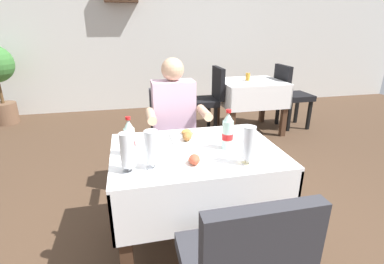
% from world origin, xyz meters
% --- Properties ---
extents(ground_plane, '(11.00, 11.00, 0.00)m').
position_xyz_m(ground_plane, '(0.00, 0.00, 0.00)').
color(ground_plane, '#473323').
extents(back_wall, '(11.00, 0.12, 2.75)m').
position_xyz_m(back_wall, '(0.00, 4.08, 1.37)').
color(back_wall, silver).
rests_on(back_wall, ground).
extents(main_dining_table, '(1.06, 0.78, 0.76)m').
position_xyz_m(main_dining_table, '(0.05, 0.19, 0.57)').
color(main_dining_table, white).
rests_on(main_dining_table, ground).
extents(chair_far_diner_seat, '(0.44, 0.50, 0.97)m').
position_xyz_m(chair_far_diner_seat, '(0.05, 0.97, 0.55)').
color(chair_far_diner_seat, '#2D2D33').
rests_on(chair_far_diner_seat, ground).
extents(seated_diner_far, '(0.50, 0.46, 1.26)m').
position_xyz_m(seated_diner_far, '(0.02, 0.86, 0.71)').
color(seated_diner_far, '#282D42').
rests_on(seated_diner_far, ground).
extents(plate_near_camera, '(0.23, 0.23, 0.07)m').
position_xyz_m(plate_near_camera, '(-0.01, -0.02, 0.78)').
color(plate_near_camera, white).
rests_on(plate_near_camera, main_dining_table).
extents(plate_far_diner, '(0.24, 0.24, 0.07)m').
position_xyz_m(plate_far_diner, '(0.03, 0.37, 0.78)').
color(plate_far_diner, white).
rests_on(plate_far_diner, main_dining_table).
extents(beer_glass_left, '(0.08, 0.08, 0.22)m').
position_xyz_m(beer_glass_left, '(-0.37, -0.03, 0.87)').
color(beer_glass_left, white).
rests_on(beer_glass_left, main_dining_table).
extents(beer_glass_middle, '(0.07, 0.07, 0.22)m').
position_xyz_m(beer_glass_middle, '(-0.24, -0.01, 0.87)').
color(beer_glass_middle, white).
rests_on(beer_glass_middle, main_dining_table).
extents(beer_glass_right, '(0.07, 0.07, 0.23)m').
position_xyz_m(beer_glass_right, '(0.29, -0.08, 0.88)').
color(beer_glass_right, white).
rests_on(beer_glass_right, main_dining_table).
extents(cola_bottle_primary, '(0.07, 0.07, 0.26)m').
position_xyz_m(cola_bottle_primary, '(0.25, 0.15, 0.87)').
color(cola_bottle_primary, silver).
rests_on(cola_bottle_primary, main_dining_table).
extents(cola_bottle_secondary, '(0.07, 0.07, 0.24)m').
position_xyz_m(cola_bottle_secondary, '(-0.36, 0.19, 0.87)').
color(cola_bottle_secondary, silver).
rests_on(cola_bottle_secondary, main_dining_table).
extents(background_dining_table, '(0.90, 0.79, 0.76)m').
position_xyz_m(background_dining_table, '(1.40, 2.37, 0.57)').
color(background_dining_table, white).
rests_on(background_dining_table, ground).
extents(background_chair_left, '(0.50, 0.44, 0.97)m').
position_xyz_m(background_chair_left, '(0.74, 2.37, 0.55)').
color(background_chair_left, black).
rests_on(background_chair_left, ground).
extents(background_chair_right, '(0.50, 0.44, 0.97)m').
position_xyz_m(background_chair_right, '(2.06, 2.37, 0.55)').
color(background_chair_right, black).
rests_on(background_chair_right, ground).
extents(background_table_tumbler, '(0.06, 0.06, 0.11)m').
position_xyz_m(background_table_tumbler, '(1.36, 2.40, 0.81)').
color(background_table_tumbler, '#C68928').
rests_on(background_table_tumbler, background_dining_table).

